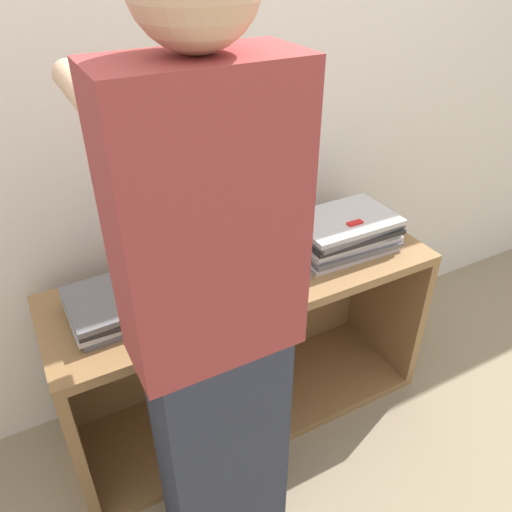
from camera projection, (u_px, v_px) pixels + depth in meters
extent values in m
plane|color=gray|center=(276.00, 447.00, 1.96)|extent=(12.00, 12.00, 0.00)
cube|color=silver|center=(200.00, 103.00, 1.73)|extent=(8.00, 0.05, 2.40)
cube|color=olive|center=(247.00, 279.00, 1.77)|extent=(1.40, 0.47, 0.04)
cube|color=olive|center=(248.00, 402.00, 2.12)|extent=(1.40, 0.47, 0.04)
cube|color=olive|center=(67.00, 413.00, 1.67)|extent=(0.04, 0.47, 0.61)
cube|color=olive|center=(384.00, 296.00, 2.21)|extent=(0.04, 0.47, 0.61)
cube|color=olive|center=(224.00, 315.00, 2.10)|extent=(1.33, 0.04, 0.61)
cube|color=gray|center=(247.00, 272.00, 1.75)|extent=(0.38, 0.26, 0.02)
cube|color=black|center=(245.00, 268.00, 1.75)|extent=(0.31, 0.14, 0.00)
cube|color=gray|center=(225.00, 219.00, 1.80)|extent=(0.38, 0.07, 0.25)
cube|color=black|center=(226.00, 220.00, 1.79)|extent=(0.33, 0.06, 0.22)
cube|color=slate|center=(135.00, 306.00, 1.59)|extent=(0.38, 0.26, 0.02)
cube|color=#B7B7BC|center=(130.00, 302.00, 1.58)|extent=(0.38, 0.26, 0.02)
cube|color=#232326|center=(134.00, 298.00, 1.57)|extent=(0.39, 0.27, 0.02)
cube|color=slate|center=(129.00, 293.00, 1.56)|extent=(0.39, 0.27, 0.02)
cube|color=#B7B7BC|center=(340.00, 245.00, 1.91)|extent=(0.38, 0.26, 0.02)
cube|color=slate|center=(342.00, 241.00, 1.90)|extent=(0.39, 0.27, 0.02)
cube|color=#B7B7BC|center=(342.00, 234.00, 1.90)|extent=(0.39, 0.27, 0.02)
cube|color=#B7B7BC|center=(341.00, 231.00, 1.88)|extent=(0.38, 0.26, 0.02)
cube|color=#232326|center=(344.00, 228.00, 1.87)|extent=(0.38, 0.27, 0.02)
cube|color=slate|center=(344.00, 223.00, 1.86)|extent=(0.39, 0.27, 0.02)
cube|color=#B7B7BC|center=(344.00, 219.00, 1.85)|extent=(0.38, 0.26, 0.02)
cube|color=#2D3342|center=(222.00, 450.00, 1.46)|extent=(0.34, 0.20, 0.85)
cube|color=#993838|center=(208.00, 224.00, 1.04)|extent=(0.40, 0.20, 0.67)
cylinder|color=#DBAD89|center=(82.00, 90.00, 1.04)|extent=(0.07, 0.32, 0.07)
cylinder|color=#DBAD89|center=(221.00, 73.00, 1.17)|extent=(0.07, 0.32, 0.07)
cube|color=red|center=(355.00, 223.00, 1.80)|extent=(0.06, 0.02, 0.01)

